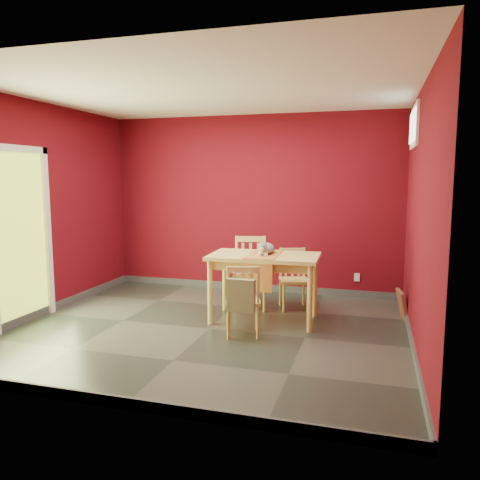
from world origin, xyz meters
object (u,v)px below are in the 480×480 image
(picture_frame, at_px, (402,304))
(chair_far_left, at_px, (250,272))
(dining_table, at_px, (264,263))
(chair_far_right, at_px, (294,278))
(cat, at_px, (266,246))
(tote_bag, at_px, (241,295))
(chair_near, at_px, (243,299))

(picture_frame, bearing_deg, chair_far_left, -179.48)
(dining_table, bearing_deg, chair_far_left, 120.38)
(dining_table, height_order, chair_far_left, chair_far_left)
(chair_far_right, height_order, picture_frame, chair_far_right)
(dining_table, distance_m, chair_far_right, 0.78)
(cat, relative_size, picture_frame, 1.07)
(dining_table, height_order, tote_bag, dining_table)
(picture_frame, bearing_deg, tote_bag, -141.09)
(cat, bearing_deg, chair_far_right, 42.76)
(chair_near, xyz_separation_m, cat, (0.11, 0.64, 0.51))
(chair_far_left, bearing_deg, dining_table, -59.62)
(chair_far_left, xyz_separation_m, cat, (0.34, -0.52, 0.43))
(dining_table, distance_m, cat, 0.20)
(dining_table, bearing_deg, cat, 51.02)
(dining_table, relative_size, tote_bag, 3.17)
(tote_bag, distance_m, picture_frame, 2.22)
(chair_far_left, relative_size, chair_near, 1.18)
(chair_near, bearing_deg, chair_far_right, 74.73)
(dining_table, xyz_separation_m, cat, (0.02, 0.02, 0.20))
(tote_bag, height_order, picture_frame, tote_bag)
(chair_far_right, height_order, chair_near, chair_near)
(chair_far_left, height_order, tote_bag, chair_far_left)
(tote_bag, height_order, cat, cat)
(picture_frame, bearing_deg, cat, -161.66)
(chair_far_right, height_order, cat, cat)
(picture_frame, bearing_deg, chair_near, -145.89)
(chair_near, height_order, tote_bag, chair_near)
(chair_far_left, bearing_deg, chair_near, -79.05)
(chair_far_right, relative_size, tote_bag, 1.90)
(chair_near, xyz_separation_m, tote_bag, (0.03, -0.20, 0.10))
(chair_far_left, xyz_separation_m, chair_far_right, (0.57, 0.12, -0.08))
(cat, height_order, picture_frame, cat)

